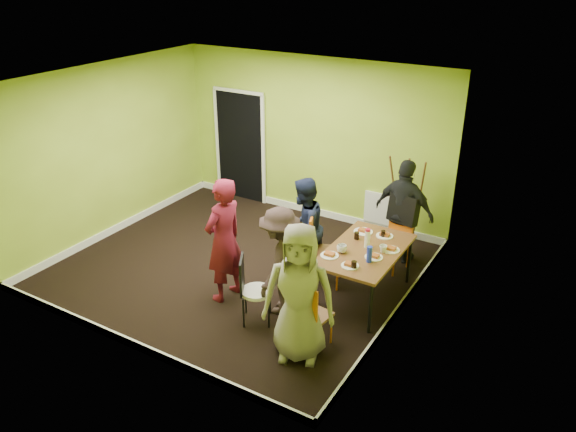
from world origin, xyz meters
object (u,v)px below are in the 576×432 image
object	(u,v)px
chair_back_end	(401,216)
person_back_end	(404,212)
person_standing	(224,240)
person_left_near	(280,261)
person_left_far	(303,228)
chair_left_far	(320,246)
thermos	(367,239)
blue_bottle	(369,254)
orange_bottle	(367,238)
chair_bentwood	(251,287)
person_front_end	(299,293)
chair_front_end	(310,312)
dining_table	(365,253)
easel	(405,203)
chair_left_near	(295,273)

from	to	relation	value
chair_back_end	person_back_end	bearing A→B (deg)	-74.53
person_standing	person_left_near	distance (m)	0.82
person_left_far	person_back_end	world-z (taller)	person_back_end
chair_left_far	thermos	xyz separation A→B (m)	(0.69, 0.01, 0.28)
chair_back_end	person_standing	size ratio (longest dim) A/B	0.64
chair_back_end	blue_bottle	size ratio (longest dim) A/B	5.15
chair_left_far	orange_bottle	distance (m)	0.68
chair_bentwood	person_back_end	distance (m)	2.72
blue_bottle	person_standing	xyz separation A→B (m)	(-1.79, -0.63, 0.01)
person_front_end	person_back_end	bearing A→B (deg)	64.72
person_back_end	person_left_far	bearing A→B (deg)	56.29
chair_front_end	person_left_far	world-z (taller)	person_left_far
person_left_near	person_back_end	xyz separation A→B (m)	(0.88, 2.10, 0.07)
blue_bottle	person_back_end	world-z (taller)	person_back_end
dining_table	chair_front_end	xyz separation A→B (m)	(-0.11, -1.32, -0.19)
thermos	person_standing	distance (m)	1.89
person_front_end	dining_table	bearing A→B (deg)	63.32
chair_left_far	person_back_end	xyz separation A→B (m)	(0.76, 1.22, 0.22)
easel	person_back_end	world-z (taller)	person_back_end
chair_left_near	person_back_end	size ratio (longest dim) A/B	0.57
easel	chair_left_far	bearing A→B (deg)	-109.75
chair_back_end	orange_bottle	bearing A→B (deg)	94.97
chair_bentwood	thermos	size ratio (longest dim) A/B	3.78
chair_bentwood	thermos	world-z (taller)	thermos
chair_left_far	person_left_far	xyz separation A→B (m)	(-0.31, 0.07, 0.16)
chair_left_near	person_front_end	distance (m)	1.05
chair_left_far	person_left_far	size ratio (longest dim) A/B	0.70
orange_bottle	blue_bottle	bearing A→B (deg)	-64.07
chair_bentwood	blue_bottle	xyz separation A→B (m)	(1.18, 0.92, 0.36)
person_left_far	person_back_end	size ratio (longest dim) A/B	0.93
chair_bentwood	orange_bottle	distance (m)	1.73
chair_back_end	person_left_near	distance (m)	2.15
orange_bottle	person_front_end	world-z (taller)	person_front_end
blue_bottle	person_standing	distance (m)	1.90
chair_left_near	chair_bentwood	world-z (taller)	chair_left_near
chair_left_far	chair_front_end	world-z (taller)	chair_left_far
chair_back_end	easel	bearing A→B (deg)	-62.03
person_back_end	blue_bottle	bearing A→B (deg)	103.12
dining_table	thermos	bearing A→B (deg)	96.77
person_left_far	person_front_end	distance (m)	1.83
easel	chair_back_end	bearing A→B (deg)	-76.07
dining_table	thermos	distance (m)	0.18
person_left_near	easel	bearing A→B (deg)	155.63
chair_left_far	chair_bentwood	size ratio (longest dim) A/B	1.15
person_left_near	orange_bottle	bearing A→B (deg)	136.29
chair_back_end	blue_bottle	bearing A→B (deg)	108.29
chair_left_near	thermos	bearing A→B (deg)	116.18
blue_bottle	person_left_far	distance (m)	1.25
thermos	person_back_end	distance (m)	1.22
dining_table	chair_left_far	xyz separation A→B (m)	(-0.70, 0.05, -0.11)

